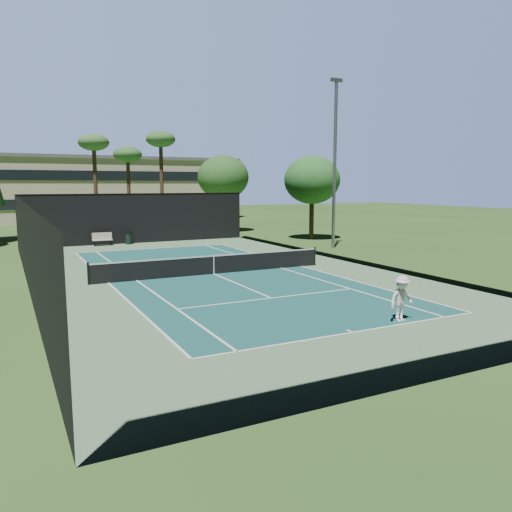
{
  "coord_description": "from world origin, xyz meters",
  "views": [
    {
      "loc": [
        -9.82,
        -24.33,
        4.75
      ],
      "look_at": [
        1.0,
        -3.0,
        1.3
      ],
      "focal_mm": 35.0,
      "sensor_mm": 36.0,
      "label": 1
    }
  ],
  "objects": [
    {
      "name": "ground",
      "position": [
        0.0,
        0.0,
        0.0
      ],
      "size": [
        160.0,
        160.0,
        0.0
      ],
      "primitive_type": "plane",
      "color": "#2D541F",
      "rests_on": "ground"
    },
    {
      "name": "apron_slab",
      "position": [
        0.0,
        0.0,
        0.01
      ],
      "size": [
        18.0,
        32.0,
        0.01
      ],
      "primitive_type": "cube",
      "color": "#5B815A",
      "rests_on": "ground"
    },
    {
      "name": "court_surface",
      "position": [
        0.0,
        0.0,
        0.01
      ],
      "size": [
        10.97,
        23.77,
        0.01
      ],
      "primitive_type": "cube",
      "color": "#1A5450",
      "rests_on": "ground"
    },
    {
      "name": "court_lines",
      "position": [
        0.0,
        0.0,
        0.02
      ],
      "size": [
        11.07,
        23.87,
        0.01
      ],
      "color": "white",
      "rests_on": "ground"
    },
    {
      "name": "tennis_net",
      "position": [
        0.0,
        0.0,
        0.56
      ],
      "size": [
        12.9,
        0.1,
        1.1
      ],
      "color": "black",
      "rests_on": "ground"
    },
    {
      "name": "fence",
      "position": [
        0.0,
        0.06,
        2.01
      ],
      "size": [
        18.04,
        32.05,
        4.03
      ],
      "color": "black",
      "rests_on": "ground"
    },
    {
      "name": "player",
      "position": [
        2.36,
        -11.52,
        0.81
      ],
      "size": [
        1.1,
        0.7,
        1.62
      ],
      "primitive_type": "imported",
      "rotation": [
        0.0,
        0.0,
        0.09
      ],
      "color": "white",
      "rests_on": "ground"
    },
    {
      "name": "tennis_ball_a",
      "position": [
        -1.97,
        -12.12,
        0.04
      ],
      "size": [
        0.07,
        0.07,
        0.07
      ],
      "primitive_type": "sphere",
      "color": "#D1E133",
      "rests_on": "ground"
    },
    {
      "name": "tennis_ball_b",
      "position": [
        -2.7,
        3.64,
        0.04
      ],
      "size": [
        0.07,
        0.07,
        0.07
      ],
      "primitive_type": "sphere",
      "color": "yellow",
      "rests_on": "ground"
    },
    {
      "name": "tennis_ball_c",
      "position": [
        2.82,
        4.86,
        0.03
      ],
      "size": [
        0.07,
        0.07,
        0.07
      ],
      "primitive_type": "sphere",
      "color": "#C5D530",
      "rests_on": "ground"
    },
    {
      "name": "tennis_ball_d",
      "position": [
        -4.17,
        2.75,
        0.04
      ],
      "size": [
        0.08,
        0.08,
        0.08
      ],
      "primitive_type": "sphere",
      "color": "#B9D831",
      "rests_on": "ground"
    },
    {
      "name": "park_bench",
      "position": [
        -3.06,
        15.47,
        0.55
      ],
      "size": [
        1.5,
        0.45,
        1.02
      ],
      "color": "beige",
      "rests_on": "ground"
    },
    {
      "name": "trash_bin",
      "position": [
        -1.02,
        15.49,
        0.48
      ],
      "size": [
        0.56,
        0.56,
        0.95
      ],
      "color": "black",
      "rests_on": "ground"
    },
    {
      "name": "palm_a",
      "position": [
        -2.0,
        24.0,
        8.19
      ],
      "size": [
        2.8,
        2.8,
        9.32
      ],
      "color": "#49301F",
      "rests_on": "ground"
    },
    {
      "name": "palm_b",
      "position": [
        1.5,
        26.0,
        7.36
      ],
      "size": [
        2.8,
        2.8,
        8.42
      ],
      "color": "#452C1D",
      "rests_on": "ground"
    },
    {
      "name": "palm_c",
      "position": [
        4.0,
        23.0,
        8.6
      ],
      "size": [
        2.8,
        2.8,
        9.77
      ],
      "color": "#4C2F20",
      "rests_on": "ground"
    },
    {
      "name": "decid_tree_a",
      "position": [
        10.0,
        22.0,
        5.42
      ],
      "size": [
        5.12,
        5.12,
        7.62
      ],
      "color": "#49341F",
      "rests_on": "ground"
    },
    {
      "name": "decid_tree_b",
      "position": [
        14.0,
        12.0,
        5.08
      ],
      "size": [
        4.8,
        4.8,
        7.14
      ],
      "color": "#4C3020",
      "rests_on": "ground"
    },
    {
      "name": "campus_building",
      "position": [
        0.0,
        45.98,
        4.21
      ],
      "size": [
        40.5,
        12.5,
        8.3
      ],
      "color": "#C2B196",
      "rests_on": "ground"
    },
    {
      "name": "light_pole",
      "position": [
        12.0,
        6.0,
        6.46
      ],
      "size": [
        0.9,
        0.25,
        12.22
      ],
      "color": "#95989E",
      "rests_on": "ground"
    }
  ]
}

